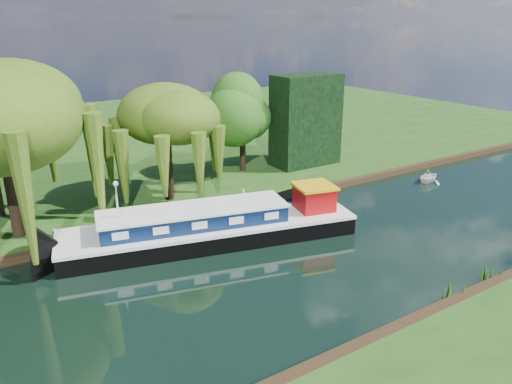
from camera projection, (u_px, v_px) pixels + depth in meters
ground at (178, 295)px, 24.89m from camera, size 120.00×120.00×0.00m
far_bank at (40, 148)px, 51.72m from camera, size 120.00×52.00×0.45m
dutch_barge at (213, 227)px, 30.59m from camera, size 18.44×8.20×3.80m
narrowboat at (268, 214)px, 33.51m from camera, size 11.69×3.30×1.68m
white_cruiser at (428, 182)px, 41.85m from camera, size 2.55×2.26×1.25m
willow_right at (165, 126)px, 35.05m from camera, size 6.10×6.10×7.43m
tree_far_right at (242, 113)px, 41.97m from camera, size 4.42×4.42×7.23m
conifer_hedge at (306, 120)px, 44.26m from camera, size 6.00×3.00×8.00m
lamppost at (116, 190)px, 32.65m from camera, size 0.36×0.36×2.56m
mooring_posts at (113, 224)px, 30.97m from camera, size 19.16×0.16×1.00m
reeds_near at (391, 315)px, 22.25m from camera, size 33.70×1.50×1.10m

